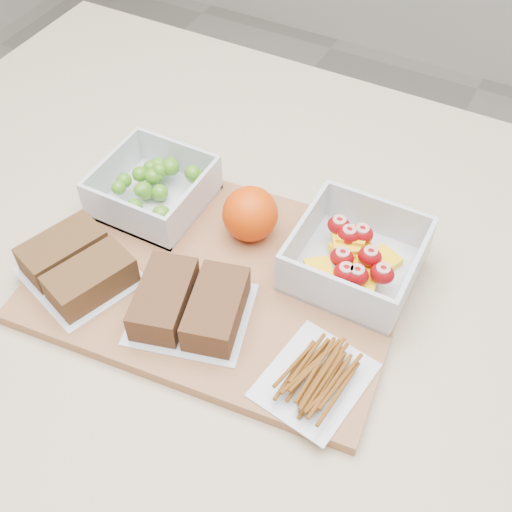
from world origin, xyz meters
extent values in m
cube|color=beige|center=(0.00, 0.00, 0.45)|extent=(1.20, 0.90, 0.90)
cube|color=#A26B43|center=(-0.03, -0.02, 0.91)|extent=(0.45, 0.34, 0.02)
cube|color=silver|center=(-0.17, 0.04, 0.92)|extent=(0.13, 0.13, 0.00)
cube|color=silver|center=(-0.17, 0.11, 0.94)|extent=(0.13, 0.00, 0.05)
cube|color=silver|center=(-0.17, -0.02, 0.94)|extent=(0.13, 0.00, 0.05)
cube|color=silver|center=(-0.10, 0.04, 0.94)|extent=(0.00, 0.12, 0.05)
cube|color=silver|center=(-0.23, 0.04, 0.94)|extent=(0.00, 0.12, 0.05)
sphere|color=#46831B|center=(-0.17, 0.04, 0.94)|extent=(0.02, 0.02, 0.02)
sphere|color=#46831B|center=(-0.20, 0.04, 0.95)|extent=(0.02, 0.02, 0.02)
sphere|color=#46831B|center=(-0.17, 0.07, 0.95)|extent=(0.02, 0.02, 0.02)
sphere|color=#46831B|center=(-0.16, 0.05, 0.94)|extent=(0.02, 0.02, 0.02)
sphere|color=#46831B|center=(-0.19, 0.05, 0.95)|extent=(0.02, 0.02, 0.02)
sphere|color=#46831B|center=(-0.17, 0.04, 0.94)|extent=(0.02, 0.02, 0.02)
sphere|color=#46831B|center=(-0.19, 0.07, 0.95)|extent=(0.02, 0.02, 0.02)
sphere|color=#46831B|center=(-0.12, 0.00, 0.95)|extent=(0.02, 0.02, 0.02)
sphere|color=#46831B|center=(-0.13, 0.09, 0.95)|extent=(0.02, 0.02, 0.02)
sphere|color=#46831B|center=(-0.16, 0.08, 0.95)|extent=(0.02, 0.02, 0.02)
sphere|color=#46831B|center=(-0.20, 0.02, 0.95)|extent=(0.02, 0.02, 0.02)
sphere|color=#46831B|center=(-0.13, 0.08, 0.95)|extent=(0.02, 0.02, 0.02)
sphere|color=#46831B|center=(-0.17, 0.00, 0.94)|extent=(0.02, 0.02, 0.02)
sphere|color=#46831B|center=(-0.17, 0.08, 0.94)|extent=(0.02, 0.02, 0.02)
sphere|color=#46831B|center=(-0.18, 0.06, 0.94)|extent=(0.02, 0.02, 0.02)
sphere|color=#46831B|center=(-0.16, 0.09, 0.95)|extent=(0.02, 0.02, 0.02)
sphere|color=#46831B|center=(-0.12, 0.00, 0.95)|extent=(0.02, 0.02, 0.02)
sphere|color=#46831B|center=(-0.12, 0.01, 0.93)|extent=(0.02, 0.02, 0.02)
sphere|color=#46831B|center=(-0.17, 0.06, 0.94)|extent=(0.02, 0.02, 0.02)
sphere|color=#46831B|center=(-0.18, 0.03, 0.94)|extent=(0.02, 0.02, 0.02)
sphere|color=#46831B|center=(-0.18, 0.08, 0.94)|extent=(0.02, 0.02, 0.02)
cube|color=silver|center=(0.11, 0.06, 0.92)|extent=(0.14, 0.14, 0.01)
cube|color=silver|center=(0.11, 0.12, 0.95)|extent=(0.14, 0.01, 0.06)
cube|color=silver|center=(0.11, -0.01, 0.95)|extent=(0.14, 0.01, 0.06)
cube|color=silver|center=(0.18, 0.06, 0.95)|extent=(0.01, 0.13, 0.06)
cube|color=silver|center=(0.04, 0.06, 0.95)|extent=(0.01, 0.13, 0.06)
cube|color=yellow|center=(0.11, 0.04, 0.93)|extent=(0.04, 0.05, 0.01)
cube|color=yellow|center=(0.10, 0.08, 0.93)|extent=(0.05, 0.06, 0.01)
cube|color=yellow|center=(0.12, 0.06, 0.93)|extent=(0.05, 0.05, 0.01)
cube|color=yellow|center=(0.13, 0.08, 0.93)|extent=(0.05, 0.05, 0.01)
cube|color=yellow|center=(0.09, 0.07, 0.94)|extent=(0.05, 0.05, 0.01)
cube|color=yellow|center=(0.09, 0.08, 0.95)|extent=(0.04, 0.04, 0.01)
cube|color=yellow|center=(0.08, 0.02, 0.94)|extent=(0.05, 0.05, 0.01)
cube|color=yellow|center=(0.13, 0.03, 0.94)|extent=(0.04, 0.04, 0.01)
cube|color=yellow|center=(0.09, 0.07, 0.93)|extent=(0.05, 0.04, 0.01)
ellipsoid|color=maroon|center=(0.12, 0.06, 0.95)|extent=(0.03, 0.02, 0.02)
ellipsoid|color=maroon|center=(0.12, 0.02, 0.95)|extent=(0.03, 0.02, 0.02)
ellipsoid|color=maroon|center=(0.07, 0.09, 0.95)|extent=(0.03, 0.02, 0.02)
ellipsoid|color=maroon|center=(0.14, 0.04, 0.95)|extent=(0.03, 0.02, 0.02)
ellipsoid|color=maroon|center=(0.09, 0.08, 0.95)|extent=(0.03, 0.02, 0.02)
ellipsoid|color=maroon|center=(0.11, 0.02, 0.95)|extent=(0.03, 0.02, 0.02)
ellipsoid|color=maroon|center=(0.10, 0.04, 0.95)|extent=(0.03, 0.02, 0.02)
ellipsoid|color=maroon|center=(0.10, 0.09, 0.95)|extent=(0.03, 0.02, 0.02)
sphere|color=#E84305|center=(-0.03, 0.05, 0.95)|extent=(0.07, 0.07, 0.07)
cube|color=silver|center=(-0.17, -0.10, 0.92)|extent=(0.15, 0.15, 0.00)
cube|color=brown|center=(-0.20, -0.09, 0.94)|extent=(0.08, 0.11, 0.04)
cube|color=brown|center=(-0.15, -0.11, 0.94)|extent=(0.08, 0.11, 0.04)
cube|color=silver|center=(-0.03, -0.09, 0.92)|extent=(0.15, 0.14, 0.00)
cube|color=brown|center=(-0.06, -0.09, 0.94)|extent=(0.08, 0.11, 0.04)
cube|color=brown|center=(0.00, -0.08, 0.94)|extent=(0.08, 0.11, 0.04)
cube|color=silver|center=(0.13, -0.10, 0.92)|extent=(0.11, 0.13, 0.00)
camera|label=1|loc=(0.23, -0.43, 1.50)|focal=45.00mm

